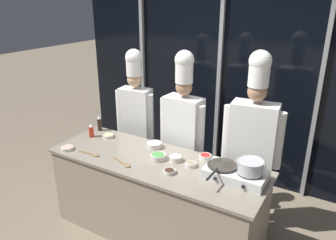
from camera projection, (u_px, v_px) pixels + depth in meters
name	position (u px, v px, depth m)	size (l,w,h in m)	color
ground_plane	(156.00, 232.00, 3.59)	(24.00, 24.00, 0.00)	#7F705B
window_wall_back	(220.00, 81.00, 4.40)	(4.36, 0.09, 2.70)	black
demo_counter	(156.00, 198.00, 3.44)	(2.25, 0.78, 0.89)	gray
portable_stove	(236.00, 174.00, 2.93)	(0.55, 0.32, 0.10)	silver
frying_pan	(223.00, 164.00, 2.97)	(0.28, 0.49, 0.04)	#38332D
stock_pot	(250.00, 166.00, 2.83)	(0.25, 0.23, 0.12)	#B7BABF
squeeze_bottle_chili	(91.00, 131.00, 3.79)	(0.06, 0.06, 0.16)	red
squeeze_bottle_soy	(100.00, 123.00, 3.97)	(0.05, 0.05, 0.20)	#332319
prep_bowl_bean_sprouts	(176.00, 158.00, 3.25)	(0.13, 0.13, 0.05)	silver
prep_bowl_ginger	(108.00, 136.00, 3.80)	(0.12, 0.12, 0.04)	silver
prep_bowl_mushrooms	(191.00, 164.00, 3.15)	(0.11, 0.11, 0.04)	silver
prep_bowl_rice	(154.00, 145.00, 3.54)	(0.16, 0.16, 0.06)	silver
prep_bowl_bell_pepper	(205.00, 157.00, 3.29)	(0.13, 0.13, 0.05)	silver
prep_bowl_scallions	(158.00, 156.00, 3.28)	(0.16, 0.16, 0.06)	silver
prep_bowl_soy_glaze	(169.00, 171.00, 3.03)	(0.11, 0.11, 0.03)	silver
prep_bowl_shrimp	(67.00, 148.00, 3.49)	(0.13, 0.13, 0.03)	silver
serving_spoon_slotted	(125.00, 164.00, 3.19)	(0.28, 0.12, 0.02)	olive
serving_spoon_solid	(93.00, 154.00, 3.38)	(0.27, 0.06, 0.02)	olive
chef_head	(136.00, 111.00, 4.07)	(0.52, 0.25, 1.85)	#232326
chef_sous	(183.00, 123.00, 3.69)	(0.57, 0.25, 1.90)	#232326
chef_line	(253.00, 134.00, 3.32)	(0.61, 0.29, 1.96)	#4C4C51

